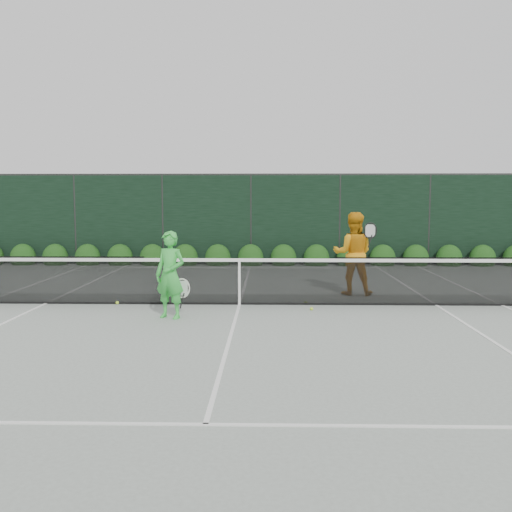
{
  "coord_description": "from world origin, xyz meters",
  "views": [
    {
      "loc": [
        0.63,
        -11.8,
        2.22
      ],
      "look_at": [
        0.34,
        0.3,
        1.0
      ],
      "focal_mm": 40.0,
      "sensor_mm": 36.0,
      "label": 1
    }
  ],
  "objects": [
    {
      "name": "windscreen_fence",
      "position": [
        0.0,
        -2.71,
        1.51
      ],
      "size": [
        32.0,
        21.07,
        3.06
      ],
      "color": "black",
      "rests_on": "ground"
    },
    {
      "name": "tennis_balls",
      "position": [
        0.1,
        -0.17,
        0.03
      ],
      "size": [
        4.12,
        0.74,
        0.07
      ],
      "color": "#CAF536",
      "rests_on": "ground"
    },
    {
      "name": "hedge_row",
      "position": [
        -0.0,
        7.15,
        0.23
      ],
      "size": [
        31.66,
        0.65,
        0.94
      ],
      "color": "black",
      "rests_on": "ground"
    },
    {
      "name": "tennis_net",
      "position": [
        -0.02,
        0.0,
        0.53
      ],
      "size": [
        12.9,
        0.1,
        1.07
      ],
      "color": "#11331A",
      "rests_on": "ground"
    },
    {
      "name": "player_woman",
      "position": [
        -1.21,
        -1.36,
        0.81
      ],
      "size": [
        0.7,
        0.59,
        1.63
      ],
      "rotation": [
        0.0,
        0.0,
        -0.39
      ],
      "color": "green",
      "rests_on": "ground"
    },
    {
      "name": "court_lines",
      "position": [
        0.0,
        0.0,
        0.01
      ],
      "size": [
        11.03,
        23.83,
        0.01
      ],
      "color": "white",
      "rests_on": "ground"
    },
    {
      "name": "ground",
      "position": [
        0.0,
        0.0,
        0.0
      ],
      "size": [
        80.0,
        80.0,
        0.0
      ],
      "primitive_type": "plane",
      "color": "gray",
      "rests_on": "ground"
    },
    {
      "name": "player_man",
      "position": [
        2.57,
        1.35,
        0.96
      ],
      "size": [
        1.01,
        0.84,
        1.91
      ],
      "rotation": [
        0.0,
        0.0,
        3.02
      ],
      "color": "orange",
      "rests_on": "ground"
    }
  ]
}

